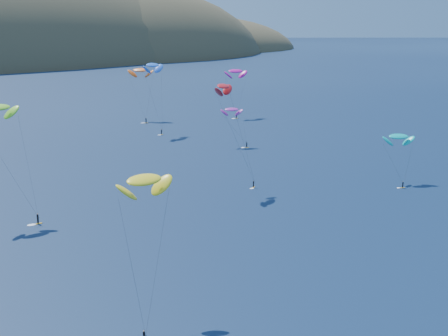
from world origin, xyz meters
The scene contains 7 objects.
kitesurfer_2 centered at (-31.27, 45.62, 19.59)m, with size 10.32×11.82×22.01m.
kitesurfer_4 centered at (32.68, 167.63, 24.10)m, with size 10.46×9.93×26.79m.
kitesurfer_5 centered at (54.84, 74.29, 11.56)m, with size 9.29×10.06×13.78m.
kitesurfer_6 centered at (43.55, 133.82, 11.74)m, with size 7.49×9.52×13.68m.
kitesurfer_8 centered at (77.43, 180.99, 18.61)m, with size 10.27×8.37×21.42m.
kitesurfer_9 centered at (14.24, 94.31, 25.06)m, with size 10.36×9.42×27.25m.
kitesurfer_11 centered at (42.19, 197.04, 19.61)m, with size 10.50×16.62×22.40m.
Camera 1 is at (-68.71, -31.63, 42.96)m, focal length 50.00 mm.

